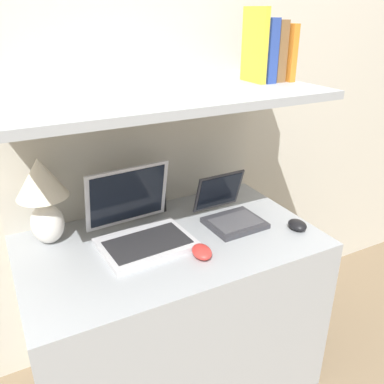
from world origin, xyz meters
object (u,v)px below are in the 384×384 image
Objects in this scene: laptop_small at (230,212)px; book_blue at (263,50)px; computer_mouse at (202,252)px; router_box at (153,195)px; second_mouse at (297,225)px; table_lamp at (43,193)px; laptop_large at (140,227)px; book_yellow at (255,45)px; book_brown at (273,51)px; book_orange at (282,52)px.

laptop_small is 1.13× the size of book_blue.
router_box is (-0.02, 0.40, 0.06)m from computer_mouse.
laptop_small reaches higher than second_mouse.
table_lamp reaches higher than laptop_small.
table_lamp is at bearing -173.19° from router_box.
laptop_large is 2.24× the size of router_box.
laptop_large reaches higher than second_mouse.
book_yellow reaches higher than laptop_small.
book_brown reaches higher than laptop_small.
laptop_large is 0.79m from book_blue.
laptop_large is at bearing -124.26° from router_box.
book_blue is (-0.09, 0.00, 0.01)m from book_orange.
book_orange is (0.47, -0.18, 0.56)m from router_box.
router_box is 0.72× the size of book_brown.
laptop_small is 0.63m from book_blue.
laptop_small is 0.64m from book_orange.
computer_mouse is at bearing -146.34° from book_yellow.
router_box is at bearing 159.29° from book_orange.
second_mouse is 0.34× the size of book_yellow.
second_mouse is 0.43× the size of book_orange.
laptop_large is 1.62× the size of book_brown.
book_yellow is (-0.09, 0.22, 0.65)m from second_mouse.
laptop_small is at bearing -166.25° from book_brown.
book_orange reaches higher than second_mouse.
laptop_small is 0.28m from computer_mouse.
book_orange is at bearing 0.00° from book_brown.
second_mouse is at bearing -41.39° from laptop_small.
book_yellow is at bearing 180.00° from book_brown.
book_blue reaches higher than second_mouse.
second_mouse is at bearing -87.90° from book_brown.
book_brown is at bearing 27.89° from computer_mouse.
book_orange reaches higher than table_lamp.
laptop_small is (0.37, -0.03, -0.02)m from laptop_large.
second_mouse is 0.67m from book_brown.
laptop_large is 0.24m from router_box.
book_orange is (0.91, -0.13, 0.44)m from table_lamp.
book_brown is (0.86, -0.13, 0.45)m from table_lamp.
computer_mouse is at bearing -152.11° from book_brown.
second_mouse is at bearing -67.43° from book_yellow.
table_lamp is at bearing 170.76° from book_yellow.
book_brown is (0.56, 0.02, 0.59)m from laptop_large.
book_orange is (0.61, 0.02, 0.58)m from laptop_large.
book_orange reaches higher than router_box.
book_blue is at bearing 180.00° from book_brown.
table_lamp is 1.30× the size of laptop_small.
table_lamp is 0.71m from laptop_small.
book_yellow reaches higher than computer_mouse.
laptop_large is at bearing -178.19° from book_brown.
laptop_small is 0.33m from router_box.
laptop_small is at bearing 138.61° from second_mouse.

